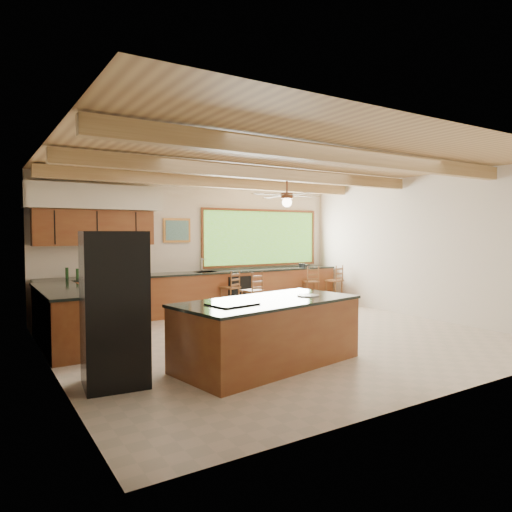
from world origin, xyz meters
TOP-DOWN VIEW (x-y plane):
  - ground at (0.00, 0.00)m, footprint 7.20×7.20m
  - room_shell at (-0.17, 0.65)m, footprint 7.27×6.54m
  - counter_run at (-0.82, 2.52)m, footprint 7.12×3.10m
  - island at (-1.05, -1.21)m, footprint 2.73×1.63m
  - refrigerator at (-3.05, -0.95)m, footprint 0.78×0.76m
  - bar_stool_a at (0.42, 1.55)m, footprint 0.43×0.43m
  - bar_stool_b at (0.37, 2.40)m, footprint 0.45×0.45m
  - bar_stool_c at (3.24, 2.20)m, footprint 0.43×0.43m
  - bar_stool_d at (2.60, 2.33)m, footprint 0.45×0.45m

SIDE VIEW (x-z plane):
  - ground at x=0.00m, z-range 0.00..0.00m
  - island at x=-1.05m, z-range -0.01..0.90m
  - counter_run at x=-0.82m, z-range -0.16..1.09m
  - bar_stool_b at x=0.37m, z-range 0.09..1.06m
  - bar_stool_d at x=2.60m, z-range 0.09..1.07m
  - bar_stool_c at x=3.24m, z-range 0.09..1.08m
  - bar_stool_a at x=0.42m, z-range 0.09..1.10m
  - refrigerator at x=-3.05m, z-range 0.00..1.82m
  - room_shell at x=-0.17m, z-range 0.70..3.72m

